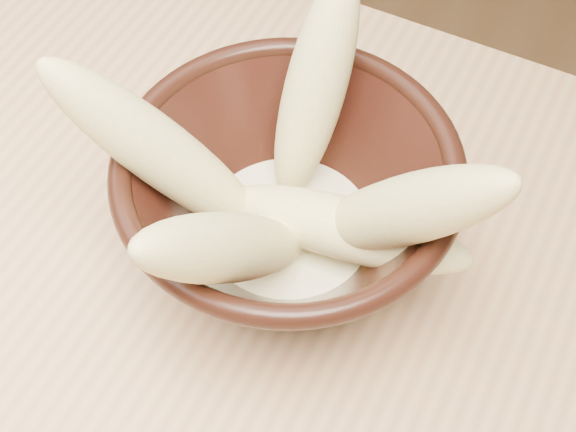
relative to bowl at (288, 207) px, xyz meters
The scene contains 7 objects.
bowl is the anchor object (origin of this frame).
milk_puddle 0.03m from the bowl, behind, with size 0.11×0.11×0.02m, color #F3EDC3.
banana_upright 0.07m from the bowl, 100.68° to the left, with size 0.04×0.04×0.14m, color #CEC37A.
banana_left 0.08m from the bowl, 157.65° to the right, with size 0.04×0.04×0.16m, color #CEC37A.
banana_right 0.08m from the bowl, ahead, with size 0.04×0.04×0.17m, color #CEC37A.
banana_across 0.04m from the bowl, ahead, with size 0.04×0.04×0.15m, color #CEC37A.
banana_front 0.07m from the bowl, 91.80° to the right, with size 0.04×0.04×0.16m, color #CEC37A.
Camera 1 is at (0.00, -0.08, 1.19)m, focal length 50.00 mm.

